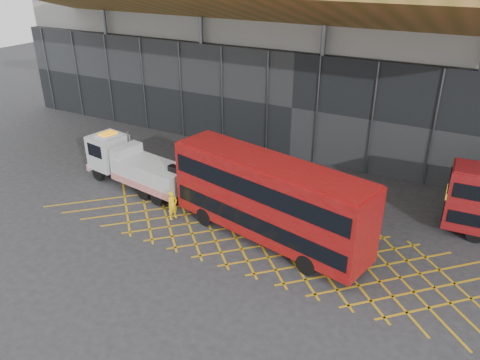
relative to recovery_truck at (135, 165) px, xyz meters
The scene contains 6 objects.
ground_plane 5.58m from the recovery_truck, 17.10° to the right, with size 120.00×120.00×0.00m, color #2C2C2F.
road_markings 10.95m from the recovery_truck, ahead, with size 27.96×7.16×0.01m.
construction_building 19.68m from the recovery_truck, 67.28° to the left, with size 55.00×23.97×18.00m.
recovery_truck is the anchor object (origin of this frame).
bus_towed 10.87m from the recovery_truck, ahead, with size 11.95×5.11×4.74m.
worker 5.33m from the recovery_truck, 25.57° to the right, with size 0.65×0.43×1.78m, color yellow.
Camera 1 is at (14.90, -20.03, 14.29)m, focal length 35.00 mm.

